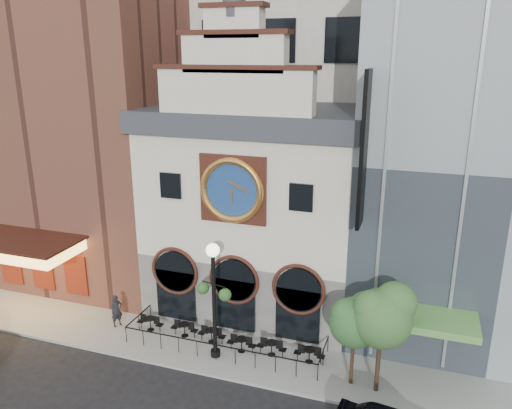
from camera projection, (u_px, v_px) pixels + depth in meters
The scene contains 16 objects.
ground at pixel (207, 376), 24.59m from camera, with size 120.00×120.00×0.00m, color black.
sidewalk at pixel (226, 348), 26.84m from camera, with size 44.00×5.00×0.15m, color gray.
clock_building at pixel (257, 203), 29.73m from camera, with size 12.60×8.78×18.65m.
theater_building at pixel (86, 94), 33.92m from camera, with size 14.00×15.60×25.00m.
retail_building at pixel (500, 153), 26.70m from camera, with size 14.00×14.40×20.00m.
cafe_railing at pixel (225, 339), 26.68m from camera, with size 10.60×2.60×0.90m, color black, non-canonical shape.
bistro_0 at pixel (150, 323), 28.28m from camera, with size 1.58×0.68×0.90m.
bistro_1 at pixel (184, 329), 27.68m from camera, with size 1.58×0.68×0.90m.
bistro_2 at pixel (212, 335), 27.10m from camera, with size 1.58×0.68×0.90m.
bistro_3 at pixel (242, 344), 26.25m from camera, with size 1.58×0.68×0.90m.
bistro_4 at pixel (272, 347), 25.93m from camera, with size 1.58×0.68×0.90m.
bistro_5 at pixel (309, 354), 25.33m from camera, with size 1.58×0.68×0.90m.
pedestrian at pixel (117, 311), 28.60m from camera, with size 0.70×0.46×1.91m, color black.
lamppost at pixel (214, 288), 24.87m from camera, with size 1.97×0.95×6.27m.
tree_left at pixel (356, 319), 22.89m from camera, with size 2.44×2.35×4.71m.
tree_right at pixel (383, 314), 22.21m from camera, with size 2.83×2.73×5.45m.
Camera 1 is at (9.05, -19.15, 15.30)m, focal length 35.00 mm.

